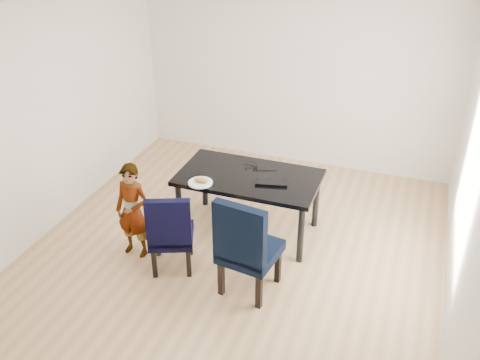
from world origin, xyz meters
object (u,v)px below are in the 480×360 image
(dining_table, at_px, (249,204))
(child, at_px, (133,211))
(chair_left, at_px, (171,229))
(laptop, at_px, (272,180))
(plate, at_px, (200,183))
(chair_right, at_px, (250,243))

(dining_table, height_order, child, child)
(chair_left, height_order, child, child)
(chair_left, distance_m, laptop, 1.24)
(chair_left, xyz_separation_m, child, (-0.49, 0.07, 0.08))
(laptop, bearing_deg, plate, 10.18)
(dining_table, bearing_deg, laptop, -8.66)
(chair_right, bearing_deg, laptop, 102.47)
(dining_table, distance_m, laptop, 0.48)
(chair_left, xyz_separation_m, plate, (0.10, 0.56, 0.29))
(plate, bearing_deg, chair_left, -100.53)
(dining_table, xyz_separation_m, chair_left, (-0.55, -0.91, 0.10))
(plate, bearing_deg, child, -140.45)
(dining_table, xyz_separation_m, plate, (-0.45, -0.35, 0.38))
(chair_right, height_order, laptop, chair_right)
(chair_left, bearing_deg, dining_table, 36.56)
(chair_right, bearing_deg, chair_left, -175.73)
(dining_table, relative_size, chair_right, 1.44)
(chair_right, xyz_separation_m, laptop, (-0.07, 0.93, 0.21))
(chair_right, bearing_deg, plate, 150.31)
(dining_table, height_order, laptop, laptop)
(chair_left, distance_m, plate, 0.64)
(dining_table, distance_m, chair_left, 1.07)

